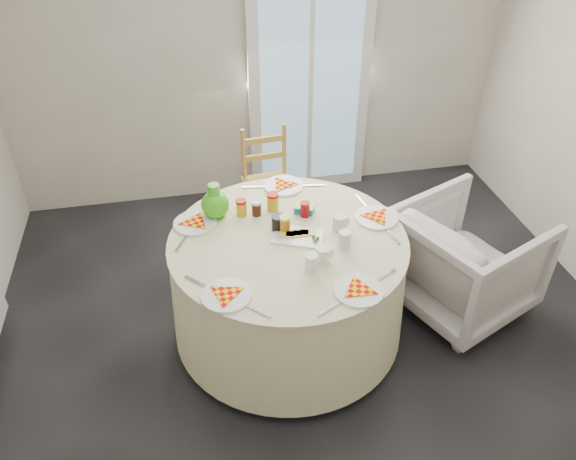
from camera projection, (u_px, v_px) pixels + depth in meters
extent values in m
plane|color=black|center=(316.00, 352.00, 3.49)|extent=(4.00, 4.00, 0.00)
cube|color=#BCB5A3|center=(258.00, 42.00, 4.30)|extent=(4.00, 0.02, 2.60)
cube|color=silver|center=(310.00, 72.00, 4.48)|extent=(1.00, 0.08, 2.10)
cylinder|color=beige|center=(288.00, 286.00, 3.43)|extent=(1.42, 1.42, 0.72)
imported|color=beige|center=(466.00, 257.00, 3.63)|extent=(0.99, 1.01, 0.81)
cube|color=#01768D|center=(304.00, 205.00, 3.41)|extent=(0.14, 0.13, 0.05)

